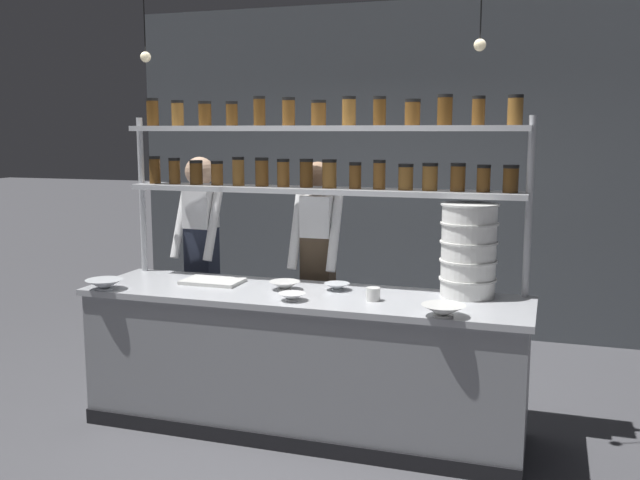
# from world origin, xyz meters

# --- Properties ---
(ground_plane) EXTENTS (40.00, 40.00, 0.00)m
(ground_plane) POSITION_xyz_m (0.00, 0.00, 0.00)
(ground_plane) COLOR #4C4C51
(back_wall) EXTENTS (5.29, 0.12, 3.15)m
(back_wall) POSITION_xyz_m (0.00, 2.60, 1.58)
(back_wall) COLOR #4C5156
(back_wall) RESTS_ON ground_plane
(prep_counter) EXTENTS (2.89, 0.76, 0.92)m
(prep_counter) POSITION_xyz_m (0.00, -0.00, 0.46)
(prep_counter) COLOR gray
(prep_counter) RESTS_ON ground_plane
(spice_shelf_unit) EXTENTS (2.78, 0.28, 2.18)m
(spice_shelf_unit) POSITION_xyz_m (0.01, 0.33, 1.74)
(spice_shelf_unit) COLOR #B7BABF
(spice_shelf_unit) RESTS_ON ground_plane
(chef_left) EXTENTS (0.38, 0.31, 1.76)m
(chef_left) POSITION_xyz_m (-1.06, 0.64, 1.02)
(chef_left) COLOR black
(chef_left) RESTS_ON ground_plane
(chef_center) EXTENTS (0.36, 0.30, 1.74)m
(chef_center) POSITION_xyz_m (-0.09, 0.57, 1.01)
(chef_center) COLOR black
(chef_center) RESTS_ON ground_plane
(container_stack) EXTENTS (0.36, 0.36, 0.59)m
(container_stack) POSITION_xyz_m (1.02, 0.24, 1.21)
(container_stack) COLOR white
(container_stack) RESTS_ON prep_counter
(cutting_board) EXTENTS (0.40, 0.26, 0.02)m
(cutting_board) POSITION_xyz_m (-0.68, 0.09, 0.93)
(cutting_board) COLOR silver
(cutting_board) RESTS_ON prep_counter
(prep_bowl_near_left) EXTENTS (0.25, 0.25, 0.07)m
(prep_bowl_near_left) POSITION_xyz_m (0.95, -0.32, 0.95)
(prep_bowl_near_left) COLOR silver
(prep_bowl_near_left) RESTS_ON prep_counter
(prep_bowl_center_front) EXTENTS (0.25, 0.25, 0.07)m
(prep_bowl_center_front) POSITION_xyz_m (-1.27, -0.32, 0.95)
(prep_bowl_center_front) COLOR silver
(prep_bowl_center_front) RESTS_ON prep_counter
(prep_bowl_center_back) EXTENTS (0.17, 0.17, 0.05)m
(prep_bowl_center_back) POSITION_xyz_m (0.19, 0.14, 0.94)
(prep_bowl_center_back) COLOR silver
(prep_bowl_center_back) RESTS_ON prep_counter
(prep_bowl_near_right) EXTENTS (0.17, 0.17, 0.05)m
(prep_bowl_near_right) POSITION_xyz_m (0.01, -0.22, 0.94)
(prep_bowl_near_right) COLOR white
(prep_bowl_near_right) RESTS_ON prep_counter
(prep_bowl_far_left) EXTENTS (0.21, 0.21, 0.06)m
(prep_bowl_far_left) POSITION_xyz_m (-0.14, 0.05, 0.95)
(prep_bowl_far_left) COLOR silver
(prep_bowl_far_left) RESTS_ON prep_counter
(serving_cup_front) EXTENTS (0.09, 0.09, 0.08)m
(serving_cup_front) POSITION_xyz_m (0.48, -0.07, 0.96)
(serving_cup_front) COLOR silver
(serving_cup_front) RESTS_ON prep_counter
(pendant_light_row) EXTENTS (2.23, 0.07, 0.70)m
(pendant_light_row) POSITION_xyz_m (-0.01, 0.00, 2.47)
(pendant_light_row) COLOR black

